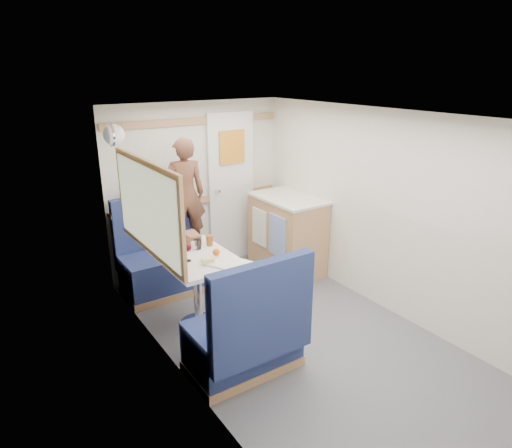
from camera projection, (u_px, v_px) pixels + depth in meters
floor at (318, 353)px, 3.96m from camera, size 4.50×4.50×0.00m
ceiling at (331, 119)px, 3.31m from camera, size 4.50×4.50×0.00m
wall_back at (197, 188)px, 5.41m from camera, size 2.20×0.02×2.00m
wall_left at (201, 280)px, 3.06m from camera, size 0.02×4.50×2.00m
wall_right at (414, 222)px, 4.21m from camera, size 0.02×4.50×2.00m
oak_trim_low at (199, 200)px, 5.44m from camera, size 2.15×0.02×0.08m
oak_trim_high at (195, 121)px, 5.14m from camera, size 2.15×0.02×0.08m
side_window at (147, 208)px, 3.78m from camera, size 0.04×1.30×0.72m
rear_door at (231, 185)px, 5.63m from camera, size 0.62×0.12×1.86m
dinette_table at (197, 271)px, 4.23m from camera, size 0.62×0.92×0.72m
bench_far at (162, 265)px, 4.99m from camera, size 0.90×0.59×1.05m
bench_near at (247, 340)px, 3.63m from camera, size 0.90×0.59×1.05m
ledge at (150, 209)px, 5.01m from camera, size 0.90×0.14×0.04m
dome_light at (114, 135)px, 4.31m from camera, size 0.20×0.20×0.20m
galley_counter at (287, 234)px, 5.46m from camera, size 0.57×0.92×0.92m
person at (185, 194)px, 4.89m from camera, size 0.50×0.38×1.23m
duffel_bag at (150, 198)px, 4.97m from camera, size 0.48×0.30×0.21m
tray at (229, 264)px, 3.99m from camera, size 0.38×0.42×0.02m
orange_fruit at (216, 252)px, 4.12m from camera, size 0.07×0.07×0.07m
cheese_block at (208, 260)px, 3.99m from camera, size 0.12×0.08×0.04m
wine_glass at (187, 248)px, 4.02m from camera, size 0.08×0.08×0.17m
tumbler_left at (182, 262)px, 3.90m from camera, size 0.07×0.07×0.11m
tumbler_mid at (161, 243)px, 4.33m from camera, size 0.07×0.07×0.11m
tumbler_right at (197, 244)px, 4.31m from camera, size 0.06×0.06×0.10m
beer_glass at (209, 240)px, 4.40m from camera, size 0.06×0.06×0.10m
pepper_grinder at (199, 244)px, 4.31m from camera, size 0.04×0.04×0.10m
salt_grinder at (193, 246)px, 4.27m from camera, size 0.04×0.04×0.09m
bread_loaf at (192, 238)px, 4.49m from camera, size 0.14×0.23×0.09m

